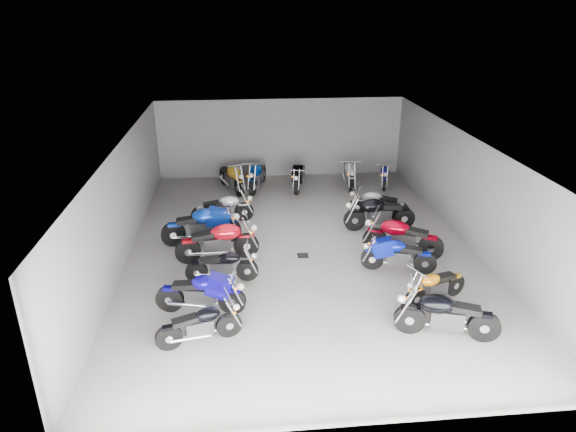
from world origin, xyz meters
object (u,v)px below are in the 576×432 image
at_px(motorcycle_left_f, 223,208).
at_px(motorcycle_right_f, 378,204).
at_px(motorcycle_back_f, 384,174).
at_px(motorcycle_right_c, 398,255).
at_px(motorcycle_back_c, 257,175).
at_px(motorcycle_left_a, 200,324).
at_px(motorcycle_left_b, 202,293).
at_px(motorcycle_left_c, 223,265).
at_px(motorcycle_right_e, 379,213).
at_px(motorcycle_back_b, 232,177).
at_px(motorcycle_back_d, 299,176).
at_px(motorcycle_left_d, 218,242).
at_px(motorcycle_left_e, 202,226).
at_px(motorcycle_right_d, 402,237).
at_px(motorcycle_back_e, 350,173).
at_px(motorcycle_right_b, 435,286).
at_px(drain_grate, 303,255).
at_px(motorcycle_right_a, 446,315).

distance_m(motorcycle_left_f, motorcycle_right_f, 5.18).
relative_size(motorcycle_right_f, motorcycle_back_f, 1.03).
height_order(motorcycle_right_c, motorcycle_back_c, motorcycle_back_c).
relative_size(motorcycle_left_a, motorcycle_back_f, 0.97).
distance_m(motorcycle_left_b, motorcycle_left_c, 1.49).
bearing_deg(motorcycle_right_e, motorcycle_back_b, 48.83).
bearing_deg(motorcycle_back_b, motorcycle_back_d, 158.34).
height_order(motorcycle_left_d, motorcycle_left_e, motorcycle_left_e).
xyz_separation_m(motorcycle_left_b, motorcycle_right_c, (5.15, 1.51, -0.03)).
distance_m(motorcycle_right_d, motorcycle_back_c, 7.24).
relative_size(motorcycle_right_d, motorcycle_back_d, 1.03).
bearing_deg(motorcycle_right_c, motorcycle_left_e, 82.49).
distance_m(motorcycle_left_a, motorcycle_right_f, 8.49).
bearing_deg(motorcycle_left_a, motorcycle_left_c, 155.42).
xyz_separation_m(motorcycle_back_d, motorcycle_back_e, (2.01, 0.05, 0.03)).
height_order(motorcycle_left_a, motorcycle_left_b, motorcycle_left_b).
height_order(motorcycle_right_b, motorcycle_right_e, motorcycle_right_e).
bearing_deg(drain_grate, motorcycle_back_b, 109.50).
height_order(motorcycle_right_b, motorcycle_back_e, motorcycle_back_e).
height_order(motorcycle_left_a, motorcycle_left_e, motorcycle_left_e).
bearing_deg(motorcycle_back_d, motorcycle_left_b, 83.35).
xyz_separation_m(motorcycle_left_d, motorcycle_right_e, (5.03, 1.65, -0.01)).
distance_m(motorcycle_left_e, motorcycle_right_a, 7.60).
bearing_deg(motorcycle_left_b, motorcycle_right_b, 97.83).
relative_size(motorcycle_right_d, motorcycle_right_e, 0.94).
height_order(motorcycle_back_e, motorcycle_back_f, motorcycle_back_e).
xyz_separation_m(motorcycle_left_f, motorcycle_right_f, (5.18, -0.07, -0.01)).
relative_size(motorcycle_right_f, motorcycle_back_e, 0.86).
bearing_deg(motorcycle_left_f, motorcycle_right_e, 69.84).
relative_size(motorcycle_left_d, motorcycle_right_e, 1.02).
bearing_deg(motorcycle_right_a, motorcycle_left_a, 103.23).
distance_m(motorcycle_left_d, motorcycle_back_e, 7.69).
relative_size(motorcycle_back_d, motorcycle_back_f, 1.11).
height_order(motorcycle_left_e, motorcycle_right_e, motorcycle_left_e).
xyz_separation_m(motorcycle_right_c, motorcycle_back_d, (-1.86, 6.94, 0.03)).
xyz_separation_m(motorcycle_left_d, motorcycle_right_c, (4.83, -1.14, -0.08)).
relative_size(motorcycle_left_a, motorcycle_left_f, 0.89).
bearing_deg(motorcycle_right_e, motorcycle_left_f, 78.61).
bearing_deg(motorcycle_right_e, motorcycle_right_d, -173.46).
bearing_deg(drain_grate, motorcycle_back_e, 66.18).
relative_size(motorcycle_left_b, motorcycle_back_f, 1.12).
bearing_deg(motorcycle_back_d, motorcycle_right_c, 119.60).
relative_size(motorcycle_right_b, motorcycle_back_b, 0.81).
xyz_separation_m(motorcycle_right_f, motorcycle_back_e, (-0.29, 3.25, 0.05)).
bearing_deg(motorcycle_right_f, motorcycle_right_b, -158.79).
distance_m(motorcycle_back_b, motorcycle_back_f, 6.03).
xyz_separation_m(drain_grate, motorcycle_back_d, (0.57, 5.79, 0.51)).
bearing_deg(motorcycle_left_d, motorcycle_left_c, -1.03).
distance_m(motorcycle_back_c, motorcycle_back_d, 1.64).
height_order(motorcycle_left_d, motorcycle_right_f, motorcycle_left_d).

